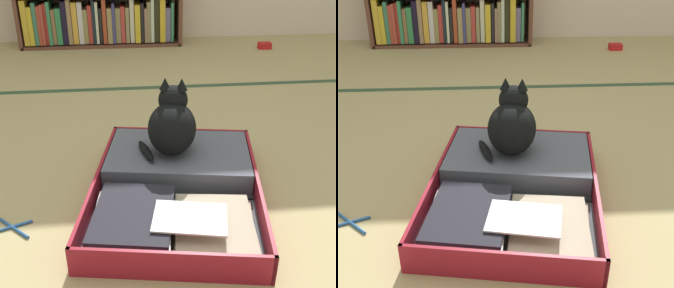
{
  "view_description": "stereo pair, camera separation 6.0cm",
  "coord_description": "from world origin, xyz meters",
  "views": [
    {
      "loc": [
        -0.18,
        -1.32,
        0.91
      ],
      "look_at": [
        -0.04,
        -0.03,
        0.22
      ],
      "focal_mm": 44.66,
      "sensor_mm": 36.0,
      "label": 1
    },
    {
      "loc": [
        -0.12,
        -1.32,
        0.91
      ],
      "look_at": [
        -0.04,
        -0.03,
        0.22
      ],
      "focal_mm": 44.66,
      "sensor_mm": 36.0,
      "label": 2
    }
  ],
  "objects": [
    {
      "name": "tatami_border",
      "position": [
        0.0,
        1.14,
        0.0
      ],
      "size": [
        4.8,
        0.05,
        0.0
      ],
      "color": "#324D34",
      "rests_on": "ground_plane"
    },
    {
      "name": "open_suitcase",
      "position": [
        -0.01,
        -0.01,
        0.04
      ],
      "size": [
        0.71,
        0.88,
        0.1
      ],
      "color": "maroon",
      "rests_on": "ground_plane"
    },
    {
      "name": "small_red_pouch",
      "position": [
        0.96,
        1.96,
        0.02
      ],
      "size": [
        0.1,
        0.07,
        0.05
      ],
      "color": "red",
      "rests_on": "ground_plane"
    },
    {
      "name": "black_cat",
      "position": [
        -0.01,
        0.14,
        0.22
      ],
      "size": [
        0.26,
        0.26,
        0.29
      ],
      "color": "black",
      "rests_on": "open_suitcase"
    },
    {
      "name": "ground_plane",
      "position": [
        0.0,
        0.0,
        0.0
      ],
      "size": [
        10.0,
        10.0,
        0.0
      ],
      "primitive_type": "plane",
      "color": "tan"
    }
  ]
}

